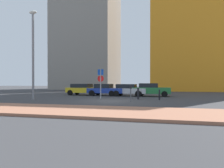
# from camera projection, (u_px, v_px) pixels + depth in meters

# --- Properties ---
(ground_plane) EXTENTS (120.00, 120.00, 0.00)m
(ground_plane) POSITION_uv_depth(u_px,v_px,m) (110.00, 101.00, 18.07)
(ground_plane) COLOR #38383A
(sidewalk_brick) EXTENTS (40.00, 4.12, 0.14)m
(sidewalk_brick) POSITION_uv_depth(u_px,v_px,m) (77.00, 111.00, 11.42)
(sidewalk_brick) COLOR #9E664C
(sidewalk_brick) RESTS_ON ground
(parked_car_yellow) EXTENTS (4.13, 2.24, 1.36)m
(parked_car_yellow) POSITION_uv_depth(u_px,v_px,m) (83.00, 89.00, 26.09)
(parked_car_yellow) COLOR gold
(parked_car_yellow) RESTS_ON ground
(parked_car_blue) EXTENTS (4.35, 2.26, 1.36)m
(parked_car_blue) POSITION_uv_depth(u_px,v_px,m) (106.00, 90.00, 25.10)
(parked_car_blue) COLOR #1E389E
(parked_car_blue) RESTS_ON ground
(parked_car_silver) EXTENTS (4.55, 2.11, 1.34)m
(parked_car_silver) POSITION_uv_depth(u_px,v_px,m) (127.00, 90.00, 24.42)
(parked_car_silver) COLOR #B7BABF
(parked_car_silver) RESTS_ON ground
(parked_car_green) EXTENTS (4.09, 1.94, 1.44)m
(parked_car_green) POSITION_uv_depth(u_px,v_px,m) (151.00, 90.00, 23.79)
(parked_car_green) COLOR #237238
(parked_car_green) RESTS_ON ground
(parking_sign_post) EXTENTS (0.60, 0.12, 2.83)m
(parking_sign_post) POSITION_uv_depth(u_px,v_px,m) (101.00, 80.00, 20.66)
(parking_sign_post) COLOR gray
(parking_sign_post) RESTS_ON ground
(parking_meter) EXTENTS (0.18, 0.14, 1.35)m
(parking_meter) POSITION_uv_depth(u_px,v_px,m) (131.00, 91.00, 16.99)
(parking_meter) COLOR #4C4C51
(parking_meter) RESTS_ON ground
(street_lamp) EXTENTS (0.70, 0.36, 7.92)m
(street_lamp) POSITION_uv_depth(u_px,v_px,m) (33.00, 48.00, 19.20)
(street_lamp) COLOR gray
(street_lamp) RESTS_ON ground
(traffic_bollard_near) EXTENTS (0.13, 0.13, 0.92)m
(traffic_bollard_near) POSITION_uv_depth(u_px,v_px,m) (159.00, 95.00, 19.14)
(traffic_bollard_near) COLOR black
(traffic_bollard_near) RESTS_ON ground
(traffic_bollard_mid) EXTENTS (0.17, 0.17, 1.05)m
(traffic_bollard_mid) POSITION_uv_depth(u_px,v_px,m) (138.00, 94.00, 19.81)
(traffic_bollard_mid) COLOR black
(traffic_bollard_mid) RESTS_ON ground
(building_colorful_midrise) EXTENTS (18.64, 13.37, 30.51)m
(building_colorful_midrise) POSITION_uv_depth(u_px,v_px,m) (203.00, 9.00, 40.50)
(building_colorful_midrise) COLOR orange
(building_colorful_midrise) RESTS_ON ground
(building_under_construction) EXTENTS (12.63, 12.17, 23.69)m
(building_under_construction) POSITION_uv_depth(u_px,v_px,m) (87.00, 36.00, 48.20)
(building_under_construction) COLOR gray
(building_under_construction) RESTS_ON ground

